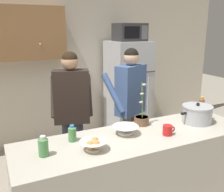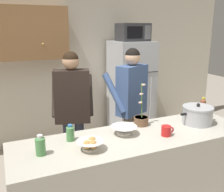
# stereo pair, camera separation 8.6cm
# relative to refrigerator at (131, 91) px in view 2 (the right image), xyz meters

# --- Properties ---
(back_wall_unit) EXTENTS (6.00, 0.48, 2.60)m
(back_wall_unit) POSITION_rel_refrigerator_xyz_m (-1.21, 0.40, 0.58)
(back_wall_unit) COLOR beige
(back_wall_unit) RESTS_ON ground
(kitchen_island) EXTENTS (2.27, 0.68, 0.92)m
(kitchen_island) POSITION_rel_refrigerator_xyz_m (-0.93, -1.85, -0.38)
(kitchen_island) COLOR #BCB7A8
(kitchen_island) RESTS_ON ground
(refrigerator) EXTENTS (0.64, 0.68, 1.68)m
(refrigerator) POSITION_rel_refrigerator_xyz_m (0.00, 0.00, 0.00)
(refrigerator) COLOR #B7BABF
(refrigerator) RESTS_ON ground
(microwave) EXTENTS (0.48, 0.37, 0.28)m
(microwave) POSITION_rel_refrigerator_xyz_m (0.00, -0.02, 0.98)
(microwave) COLOR #2D2D30
(microwave) RESTS_ON refrigerator
(person_near_pot) EXTENTS (0.58, 0.52, 1.63)m
(person_near_pot) POSITION_rel_refrigerator_xyz_m (-1.27, -0.89, 0.18)
(person_near_pot) COLOR #33384C
(person_near_pot) RESTS_ON ground
(person_by_sink) EXTENTS (0.61, 0.56, 1.65)m
(person_by_sink) POSITION_rel_refrigerator_xyz_m (-0.50, -0.95, 0.19)
(person_by_sink) COLOR #726656
(person_by_sink) RESTS_ON ground
(cooking_pot) EXTENTS (0.42, 0.31, 0.22)m
(cooking_pot) POSITION_rel_refrigerator_xyz_m (-0.19, -1.82, 0.17)
(cooking_pot) COLOR #ADAFB5
(cooking_pot) RESTS_ON kitchen_island
(coffee_mug) EXTENTS (0.13, 0.09, 0.10)m
(coffee_mug) POSITION_rel_refrigerator_xyz_m (-0.67, -1.95, 0.13)
(coffee_mug) COLOR red
(coffee_mug) RESTS_ON kitchen_island
(bread_bowl) EXTENTS (0.23, 0.23, 0.10)m
(bread_bowl) POSITION_rel_refrigerator_xyz_m (-1.41, -1.94, 0.13)
(bread_bowl) COLOR white
(bread_bowl) RESTS_ON kitchen_island
(empty_bowl) EXTENTS (0.25, 0.25, 0.08)m
(empty_bowl) POSITION_rel_refrigerator_xyz_m (-1.02, -1.77, 0.13)
(empty_bowl) COLOR white
(empty_bowl) RESTS_ON kitchen_island
(bottle_near_edge) EXTENTS (0.08, 0.08, 0.17)m
(bottle_near_edge) POSITION_rel_refrigerator_xyz_m (-1.79, -1.86, 0.16)
(bottle_near_edge) COLOR #4C8C4C
(bottle_near_edge) RESTS_ON kitchen_island
(bottle_mid_counter) EXTENTS (0.06, 0.06, 0.20)m
(bottle_mid_counter) POSITION_rel_refrigerator_xyz_m (0.08, -1.61, 0.18)
(bottle_mid_counter) COLOR brown
(bottle_mid_counter) RESTS_ON kitchen_island
(bottle_far_corner) EXTENTS (0.07, 0.07, 0.15)m
(bottle_far_corner) POSITION_rel_refrigerator_xyz_m (-1.51, -1.70, 0.15)
(bottle_far_corner) COLOR #4C8C4C
(bottle_far_corner) RESTS_ON kitchen_island
(potted_orchid) EXTENTS (0.15, 0.15, 0.44)m
(potted_orchid) POSITION_rel_refrigerator_xyz_m (-0.75, -1.62, 0.14)
(potted_orchid) COLOR brown
(potted_orchid) RESTS_ON kitchen_island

